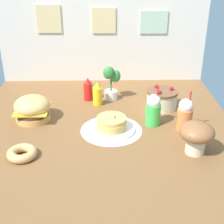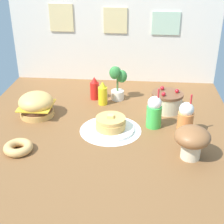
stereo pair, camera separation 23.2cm
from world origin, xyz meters
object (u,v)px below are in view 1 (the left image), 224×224
ketchup_bottle (88,90)px  cream_soda_cup (153,110)px  mustard_bottle (98,94)px  potted_plant (111,81)px  mushroom_stool (197,135)px  burger (32,109)px  orange_float_cup (185,115)px  donut_pink_glaze (22,153)px  layer_cake (162,99)px  pancake_stack (111,125)px

ketchup_bottle → cream_soda_cup: bearing=-42.1°
mustard_bottle → potted_plant: bearing=44.0°
mushroom_stool → burger: bearing=157.1°
burger → ketchup_bottle: ketchup_bottle is taller
potted_plant → orange_float_cup: bearing=-46.4°
donut_pink_glaze → potted_plant: 105.52cm
cream_soda_cup → layer_cake: bearing=68.2°
layer_cake → cream_soda_cup: cream_soda_cup is taller
mustard_bottle → burger: bearing=-152.5°
ketchup_bottle → mushroom_stool: size_ratio=0.91×
burger → orange_float_cup: (112.27, -17.71, 2.69)cm
burger → donut_pink_glaze: burger is taller
layer_cake → mustard_bottle: bearing=172.6°
layer_cake → donut_pink_glaze: size_ratio=1.34×
orange_float_cup → mushroom_stool: 29.98cm
potted_plant → cream_soda_cup: bearing=-56.8°
mushroom_stool → layer_cake: bearing=99.2°
orange_float_cup → potted_plant: size_ratio=0.98×
layer_cake → ketchup_bottle: ketchup_bottle is taller
layer_cake → donut_pink_glaze: layer_cake is taller
layer_cake → donut_pink_glaze: bearing=-145.0°
pancake_stack → ketchup_bottle: bearing=109.4°
burger → orange_float_cup: orange_float_cup is taller
ketchup_bottle → orange_float_cup: (71.57, -53.51, 2.51)cm
orange_float_cup → mushroom_stool: (0.47, -29.95, 1.26)cm
ketchup_bottle → cream_soda_cup: 67.50cm
pancake_stack → mustard_bottle: mustard_bottle is taller
pancake_stack → donut_pink_glaze: (-56.82, -32.49, -1.63)cm
mustard_bottle → pancake_stack: bearing=-76.3°
layer_cake → potted_plant: size_ratio=0.82×
mushroom_stool → potted_plant: bearing=121.8°
cream_soda_cup → mushroom_stool: cream_soda_cup is taller
cream_soda_cup → orange_float_cup: (21.54, -8.27, 0.00)cm
burger → potted_plant: bearing=31.2°
orange_float_cup → potted_plant: bearing=133.6°
ketchup_bottle → mustard_bottle: size_ratio=1.00×
ketchup_bottle → mushroom_stool: 110.31cm
burger → layer_cake: burger is taller
orange_float_cup → ketchup_bottle: bearing=143.2°
pancake_stack → mushroom_stool: bearing=-29.0°
layer_cake → potted_plant: potted_plant is taller
layer_cake → cream_soda_cup: bearing=-111.8°
cream_soda_cup → pancake_stack: bearing=-164.1°
layer_cake → donut_pink_glaze: (-99.07, -69.43, -4.75)cm
orange_float_cup → donut_pink_glaze: 114.55cm
pancake_stack → potted_plant: 56.16cm
mustard_bottle → cream_soda_cup: 54.48cm
ketchup_bottle → orange_float_cup: size_ratio=0.67×
mustard_bottle → cream_soda_cup: bearing=-40.1°
pancake_stack → cream_soda_cup: bearing=15.9°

